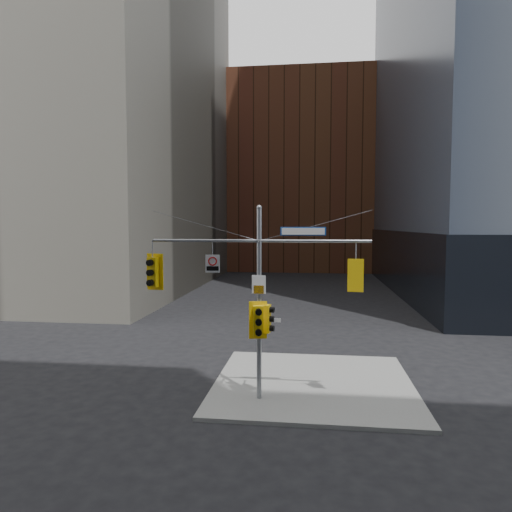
% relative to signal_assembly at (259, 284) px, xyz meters
% --- Properties ---
extents(ground, '(160.00, 160.00, 0.00)m').
position_rel_signal_assembly_xyz_m(ground, '(0.00, -1.99, -4.42)').
color(ground, black).
rests_on(ground, ground).
extents(sidewalk_corner, '(8.00, 8.00, 0.15)m').
position_rel_signal_assembly_xyz_m(sidewalk_corner, '(2.00, 2.01, -4.34)').
color(sidewalk_corner, gray).
rests_on(sidewalk_corner, ground).
extents(brick_midrise, '(26.00, 20.00, 28.00)m').
position_rel_signal_assembly_xyz_m(brick_midrise, '(0.00, 56.01, 9.58)').
color(brick_midrise, brown).
rests_on(brick_midrise, ground).
extents(signal_assembly, '(8.00, 0.80, 7.30)m').
position_rel_signal_assembly_xyz_m(signal_assembly, '(0.00, 0.00, 0.00)').
color(signal_assembly, '#95989D').
rests_on(signal_assembly, ground).
extents(traffic_light_west_arm, '(0.66, 0.58, 1.39)m').
position_rel_signal_assembly_xyz_m(traffic_light_west_arm, '(-4.04, 0.01, 0.38)').
color(traffic_light_west_arm, yellow).
rests_on(traffic_light_west_arm, ground).
extents(traffic_light_east_arm, '(0.56, 0.47, 1.17)m').
position_rel_signal_assembly_xyz_m(traffic_light_east_arm, '(3.46, 0.00, 0.38)').
color(traffic_light_east_arm, yellow).
rests_on(traffic_light_east_arm, ground).
extents(traffic_light_pole_side, '(0.44, 0.37, 1.04)m').
position_rel_signal_assembly_xyz_m(traffic_light_pole_side, '(0.32, -0.00, -1.28)').
color(traffic_light_pole_side, yellow).
rests_on(traffic_light_pole_side, ground).
extents(traffic_light_pole_front, '(0.66, 0.58, 1.38)m').
position_rel_signal_assembly_xyz_m(traffic_light_pole_front, '(-0.00, -0.27, -1.31)').
color(traffic_light_pole_front, yellow).
rests_on(traffic_light_pole_front, ground).
extents(street_sign_blade, '(1.63, 0.12, 0.32)m').
position_rel_signal_assembly_xyz_m(street_sign_blade, '(1.59, 0.00, 1.93)').
color(street_sign_blade, navy).
rests_on(street_sign_blade, ground).
extents(regulatory_sign_arm, '(0.53, 0.11, 0.66)m').
position_rel_signal_assembly_xyz_m(regulatory_sign_arm, '(-1.73, -0.02, 0.75)').
color(regulatory_sign_arm, silver).
rests_on(regulatory_sign_arm, ground).
extents(regulatory_sign_pole, '(0.51, 0.07, 0.67)m').
position_rel_signal_assembly_xyz_m(regulatory_sign_pole, '(0.00, -0.12, -0.02)').
color(regulatory_sign_pole, silver).
rests_on(regulatory_sign_pole, ground).
extents(street_blade_ew, '(0.69, 0.09, 0.14)m').
position_rel_signal_assembly_xyz_m(street_blade_ew, '(0.45, 0.01, -1.32)').
color(street_blade_ew, silver).
rests_on(street_blade_ew, ground).
extents(street_blade_ns, '(0.05, 0.83, 0.17)m').
position_rel_signal_assembly_xyz_m(street_blade_ns, '(0.00, 0.46, -1.56)').
color(street_blade_ns, '#145926').
rests_on(street_blade_ns, ground).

